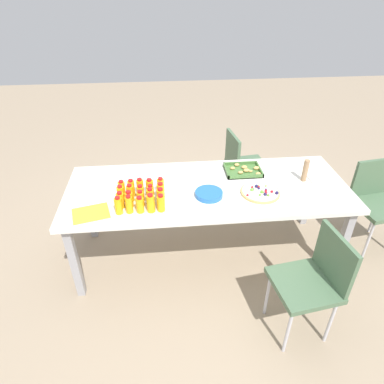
{
  "coord_description": "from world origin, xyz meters",
  "views": [
    {
      "loc": [
        -0.35,
        -2.31,
        2.22
      ],
      "look_at": [
        -0.14,
        -0.09,
        0.76
      ],
      "focal_mm": 31.47,
      "sensor_mm": 36.0,
      "label": 1
    }
  ],
  "objects_px": {
    "fruit_pizza": "(260,192)",
    "juice_bottle_9": "(161,197)",
    "juice_bottle_5": "(120,200)",
    "juice_bottle_19": "(161,186)",
    "juice_bottle_6": "(129,199)",
    "juice_bottle_11": "(130,193)",
    "juice_bottle_10": "(121,194)",
    "chair_near_right": "(314,278)",
    "napkin_stack": "(319,181)",
    "juice_bottle_1": "(129,204)",
    "juice_bottle_2": "(140,205)",
    "juice_bottle_3": "(151,203)",
    "juice_bottle_17": "(140,187)",
    "juice_bottle_0": "(118,206)",
    "chair_end": "(376,198)",
    "juice_bottle_7": "(141,199)",
    "party_table": "(208,193)",
    "juice_bottle_13": "(151,193)",
    "juice_bottle_18": "(150,187)",
    "snack_tray": "(244,170)",
    "chair_far_right": "(242,162)",
    "juice_bottle_12": "(141,193)",
    "juice_bottle_16": "(131,188)",
    "juice_bottle_15": "(122,189)",
    "paper_folder": "(91,213)",
    "juice_bottle_8": "(150,197)",
    "cardboard_tube": "(305,170)",
    "juice_bottle_4": "(161,203)",
    "juice_bottle_14": "(161,192)"
  },
  "relations": [
    {
      "from": "juice_bottle_18",
      "to": "cardboard_tube",
      "type": "relative_size",
      "value": 0.72
    },
    {
      "from": "juice_bottle_1",
      "to": "juice_bottle_2",
      "type": "relative_size",
      "value": 1.11
    },
    {
      "from": "chair_far_right",
      "to": "napkin_stack",
      "type": "height_order",
      "value": "chair_far_right"
    },
    {
      "from": "juice_bottle_6",
      "to": "juice_bottle_16",
      "type": "relative_size",
      "value": 0.94
    },
    {
      "from": "juice_bottle_10",
      "to": "cardboard_tube",
      "type": "relative_size",
      "value": 0.73
    },
    {
      "from": "fruit_pizza",
      "to": "juice_bottle_9",
      "type": "bearing_deg",
      "value": -174.09
    },
    {
      "from": "juice_bottle_16",
      "to": "juice_bottle_13",
      "type": "bearing_deg",
      "value": -26.19
    },
    {
      "from": "juice_bottle_7",
      "to": "juice_bottle_5",
      "type": "bearing_deg",
      "value": -177.03
    },
    {
      "from": "juice_bottle_3",
      "to": "juice_bottle_17",
      "type": "height_order",
      "value": "juice_bottle_3"
    },
    {
      "from": "juice_bottle_4",
      "to": "juice_bottle_10",
      "type": "height_order",
      "value": "juice_bottle_10"
    },
    {
      "from": "juice_bottle_9",
      "to": "juice_bottle_14",
      "type": "distance_m",
      "value": 0.07
    },
    {
      "from": "juice_bottle_13",
      "to": "paper_folder",
      "type": "bearing_deg",
      "value": -162.61
    },
    {
      "from": "juice_bottle_8",
      "to": "fruit_pizza",
      "type": "relative_size",
      "value": 0.48
    },
    {
      "from": "juice_bottle_5",
      "to": "juice_bottle_19",
      "type": "relative_size",
      "value": 0.93
    },
    {
      "from": "napkin_stack",
      "to": "juice_bottle_9",
      "type": "bearing_deg",
      "value": -170.78
    },
    {
      "from": "juice_bottle_0",
      "to": "paper_folder",
      "type": "relative_size",
      "value": 0.55
    },
    {
      "from": "party_table",
      "to": "fruit_pizza",
      "type": "relative_size",
      "value": 7.46
    },
    {
      "from": "juice_bottle_8",
      "to": "juice_bottle_13",
      "type": "xyz_separation_m",
      "value": [
        0.0,
        0.07,
        -0.01
      ]
    },
    {
      "from": "fruit_pizza",
      "to": "juice_bottle_6",
      "type": "bearing_deg",
      "value": -175.56
    },
    {
      "from": "juice_bottle_6",
      "to": "paper_folder",
      "type": "xyz_separation_m",
      "value": [
        -0.28,
        -0.06,
        -0.06
      ]
    },
    {
      "from": "juice_bottle_11",
      "to": "juice_bottle_10",
      "type": "bearing_deg",
      "value": 179.38
    },
    {
      "from": "chair_near_right",
      "to": "juice_bottle_11",
      "type": "relative_size",
      "value": 5.69
    },
    {
      "from": "juice_bottle_18",
      "to": "snack_tray",
      "type": "height_order",
      "value": "juice_bottle_18"
    },
    {
      "from": "party_table",
      "to": "chair_end",
      "type": "relative_size",
      "value": 2.78
    },
    {
      "from": "chair_end",
      "to": "snack_tray",
      "type": "distance_m",
      "value": 1.24
    },
    {
      "from": "juice_bottle_5",
      "to": "juice_bottle_11",
      "type": "distance_m",
      "value": 0.1
    },
    {
      "from": "juice_bottle_4",
      "to": "juice_bottle_16",
      "type": "distance_m",
      "value": 0.31
    },
    {
      "from": "juice_bottle_1",
      "to": "juice_bottle_13",
      "type": "distance_m",
      "value": 0.21
    },
    {
      "from": "juice_bottle_0",
      "to": "fruit_pizza",
      "type": "relative_size",
      "value": 0.46
    },
    {
      "from": "party_table",
      "to": "juice_bottle_14",
      "type": "xyz_separation_m",
      "value": [
        -0.39,
        -0.14,
        0.13
      ]
    },
    {
      "from": "chair_far_right",
      "to": "juice_bottle_1",
      "type": "height_order",
      "value": "juice_bottle_1"
    },
    {
      "from": "fruit_pizza",
      "to": "snack_tray",
      "type": "relative_size",
      "value": 1.0
    },
    {
      "from": "juice_bottle_13",
      "to": "juice_bottle_15",
      "type": "distance_m",
      "value": 0.24
    },
    {
      "from": "chair_far_right",
      "to": "juice_bottle_12",
      "type": "distance_m",
      "value": 1.44
    },
    {
      "from": "juice_bottle_7",
      "to": "juice_bottle_9",
      "type": "xyz_separation_m",
      "value": [
        0.15,
        -0.01,
        0.01
      ]
    },
    {
      "from": "juice_bottle_3",
      "to": "juice_bottle_1",
      "type": "bearing_deg",
      "value": 178.86
    },
    {
      "from": "juice_bottle_12",
      "to": "juice_bottle_18",
      "type": "distance_m",
      "value": 0.1
    },
    {
      "from": "juice_bottle_2",
      "to": "juice_bottle_19",
      "type": "distance_m",
      "value": 0.28
    },
    {
      "from": "juice_bottle_9",
      "to": "juice_bottle_13",
      "type": "distance_m",
      "value": 0.11
    },
    {
      "from": "juice_bottle_3",
      "to": "juice_bottle_13",
      "type": "distance_m",
      "value": 0.15
    },
    {
      "from": "juice_bottle_0",
      "to": "juice_bottle_17",
      "type": "height_order",
      "value": "juice_bottle_17"
    },
    {
      "from": "juice_bottle_2",
      "to": "juice_bottle_6",
      "type": "relative_size",
      "value": 0.97
    },
    {
      "from": "juice_bottle_0",
      "to": "juice_bottle_18",
      "type": "height_order",
      "value": "juice_bottle_0"
    },
    {
      "from": "juice_bottle_3",
      "to": "snack_tray",
      "type": "height_order",
      "value": "juice_bottle_3"
    },
    {
      "from": "juice_bottle_1",
      "to": "fruit_pizza",
      "type": "height_order",
      "value": "juice_bottle_1"
    },
    {
      "from": "juice_bottle_4",
      "to": "juice_bottle_6",
      "type": "relative_size",
      "value": 1.02
    },
    {
      "from": "party_table",
      "to": "chair_end",
      "type": "xyz_separation_m",
      "value": [
        1.55,
        0.04,
        -0.18
      ]
    },
    {
      "from": "chair_end",
      "to": "juice_bottle_7",
      "type": "bearing_deg",
      "value": -1.42
    },
    {
      "from": "juice_bottle_11",
      "to": "juice_bottle_15",
      "type": "bearing_deg",
      "value": 132.22
    },
    {
      "from": "cardboard_tube",
      "to": "chair_end",
      "type": "bearing_deg",
      "value": 1.52
    }
  ]
}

